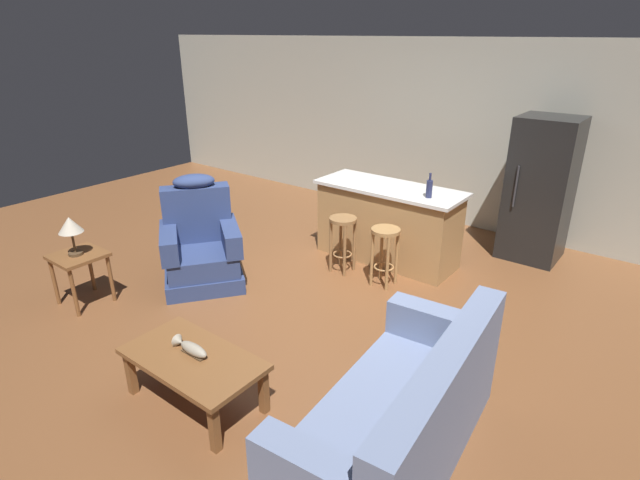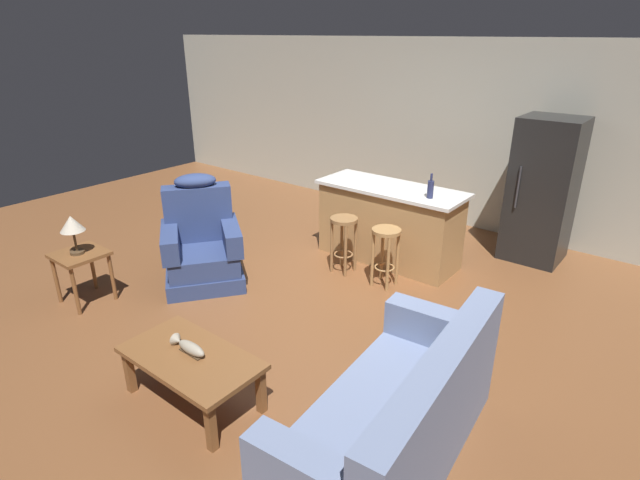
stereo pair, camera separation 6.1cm
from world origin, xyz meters
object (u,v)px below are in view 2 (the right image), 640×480
(recliner_near_lamp, at_px, (202,245))
(table_lamp, at_px, (72,225))
(kitchen_island, at_px, (389,223))
(bar_stool_right, at_px, (386,247))
(fish_figurine, at_px, (189,347))
(coffee_table, at_px, (191,362))
(refrigerator, at_px, (542,191))
(bar_stool_left, at_px, (344,235))
(end_table, at_px, (81,261))
(bottle_tall_green, at_px, (430,189))
(couch, at_px, (397,419))

(recliner_near_lamp, xyz_separation_m, table_lamp, (-0.57, -1.13, 0.45))
(kitchen_island, bearing_deg, bar_stool_right, -61.96)
(fish_figurine, distance_m, table_lamp, 2.16)
(coffee_table, xyz_separation_m, refrigerator, (1.21, 4.40, 0.52))
(fish_figurine, relative_size, bar_stool_left, 0.50)
(end_table, xyz_separation_m, bar_stool_left, (1.72, 2.28, 0.01))
(table_lamp, height_order, bar_stool_right, table_lamp)
(fish_figurine, height_order, bottle_tall_green, bottle_tall_green)
(recliner_near_lamp, relative_size, bar_stool_right, 1.76)
(end_table, height_order, table_lamp, table_lamp)
(couch, distance_m, end_table, 3.68)
(fish_figurine, relative_size, couch, 0.17)
(refrigerator, height_order, bottle_tall_green, refrigerator)
(bar_stool_left, xyz_separation_m, bottle_tall_green, (0.80, 0.52, 0.58))
(couch, bearing_deg, bar_stool_right, -61.53)
(fish_figurine, bearing_deg, couch, 15.73)
(table_lamp, distance_m, bar_stool_left, 2.89)
(fish_figurine, bearing_deg, refrigerator, 74.03)
(fish_figurine, bearing_deg, bottle_tall_green, 82.47)
(end_table, distance_m, bottle_tall_green, 3.81)
(couch, xyz_separation_m, end_table, (-3.67, -0.17, 0.12))
(kitchen_island, height_order, bar_stool_left, kitchen_island)
(couch, bearing_deg, end_table, -2.16)
(table_lamp, distance_m, refrigerator, 5.32)
(bar_stool_left, relative_size, bottle_tall_green, 2.43)
(couch, bearing_deg, fish_figurine, 10.84)
(kitchen_island, xyz_separation_m, refrigerator, (1.41, 1.20, 0.40))
(recliner_near_lamp, bearing_deg, kitchen_island, 88.90)
(end_table, xyz_separation_m, bottle_tall_green, (2.52, 2.80, 0.59))
(end_table, height_order, bar_stool_left, bar_stool_left)
(end_table, relative_size, refrigerator, 0.32)
(refrigerator, bearing_deg, couch, -85.48)
(kitchen_island, distance_m, bottle_tall_green, 0.81)
(table_lamp, relative_size, bottle_tall_green, 1.46)
(kitchen_island, height_order, bar_stool_right, kitchen_island)
(table_lamp, relative_size, kitchen_island, 0.23)
(fish_figurine, height_order, recliner_near_lamp, recliner_near_lamp)
(end_table, bearing_deg, recliner_near_lamp, 62.55)
(table_lamp, height_order, bottle_tall_green, bottle_tall_green)
(coffee_table, relative_size, end_table, 1.96)
(bar_stool_left, height_order, refrigerator, refrigerator)
(refrigerator, bearing_deg, recliner_near_lamp, -132.91)
(couch, relative_size, refrigerator, 1.12)
(recliner_near_lamp, height_order, bottle_tall_green, bottle_tall_green)
(refrigerator, bearing_deg, fish_figurine, -105.97)
(table_lamp, relative_size, bar_stool_left, 0.60)
(end_table, bearing_deg, bar_stool_left, 52.94)
(kitchen_island, bearing_deg, coffee_table, -86.38)
(fish_figurine, xyz_separation_m, end_table, (-2.11, 0.27, -0.00))
(bottle_tall_green, bearing_deg, fish_figurine, -97.53)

